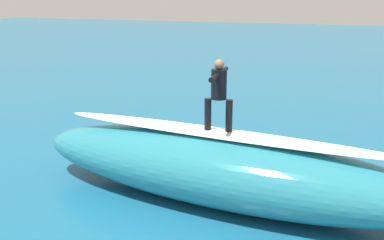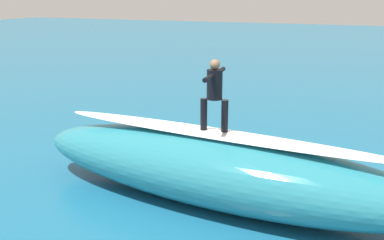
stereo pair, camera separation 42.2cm
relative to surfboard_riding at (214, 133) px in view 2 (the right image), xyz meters
name	(u,v)px [view 2 (the right image)]	position (x,y,z in m)	size (l,w,h in m)	color
ground_plane	(220,172)	(0.42, -1.62, -1.57)	(120.00, 120.00, 0.00)	#196084
wave_crest	(215,170)	(-0.04, 0.00, -0.81)	(8.98, 2.09, 1.52)	teal
wave_foam_lip	(216,134)	(-0.04, 0.00, -0.01)	(7.64, 0.73, 0.08)	white
surfboard_riding	(214,133)	(0.00, 0.00, 0.00)	(2.17, 0.51, 0.10)	silver
surfer_riding	(214,90)	(0.00, 0.00, 0.91)	(0.59, 1.40, 1.48)	black
surfboard_paddling	(178,135)	(2.66, -3.88, -1.54)	(2.00, 0.52, 0.07)	silver
surfer_paddling	(182,130)	(2.52, -3.91, -1.36)	(1.79, 0.67, 0.32)	black
foam_patch_near	(134,152)	(3.06, -1.86, -1.48)	(0.65, 0.44, 0.18)	white
foam_patch_mid	(272,160)	(-0.61, -2.85, -1.51)	(0.62, 0.55, 0.13)	white
foam_patch_far	(246,143)	(0.45, -3.99, -1.53)	(1.00, 0.82, 0.09)	white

